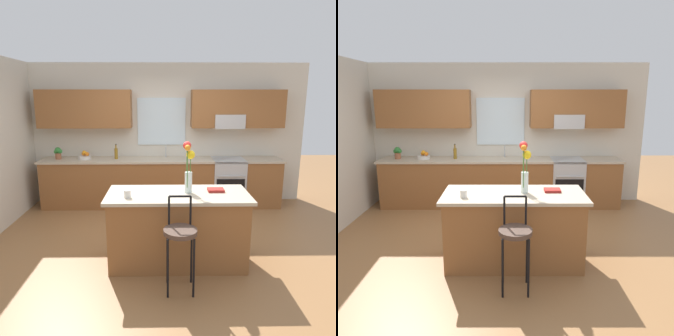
% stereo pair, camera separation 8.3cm
% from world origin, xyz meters
% --- Properties ---
extents(ground_plane, '(14.00, 14.00, 0.00)m').
position_xyz_m(ground_plane, '(0.00, 0.00, 0.00)').
color(ground_plane, olive).
extents(back_wall_assembly, '(5.60, 0.50, 2.70)m').
position_xyz_m(back_wall_assembly, '(0.02, 1.98, 1.51)').
color(back_wall_assembly, beige).
rests_on(back_wall_assembly, ground).
extents(counter_run, '(4.56, 0.64, 0.92)m').
position_xyz_m(counter_run, '(0.00, 1.70, 0.47)').
color(counter_run, brown).
rests_on(counter_run, ground).
extents(sink_faucet, '(0.02, 0.13, 0.23)m').
position_xyz_m(sink_faucet, '(0.08, 1.84, 1.06)').
color(sink_faucet, '#B7BABC').
rests_on(sink_faucet, counter_run).
extents(oven_range, '(0.60, 0.64, 0.92)m').
position_xyz_m(oven_range, '(1.27, 1.68, 0.46)').
color(oven_range, '#B7BABC').
rests_on(oven_range, ground).
extents(kitchen_island, '(1.74, 0.76, 0.92)m').
position_xyz_m(kitchen_island, '(0.21, -0.49, 0.46)').
color(kitchen_island, brown).
rests_on(kitchen_island, ground).
extents(bar_stool_near, '(0.36, 0.36, 1.04)m').
position_xyz_m(bar_stool_near, '(0.21, -1.08, 0.64)').
color(bar_stool_near, black).
rests_on(bar_stool_near, ground).
extents(flower_vase, '(0.14, 0.17, 0.63)m').
position_xyz_m(flower_vase, '(0.33, -0.46, 1.27)').
color(flower_vase, silver).
rests_on(flower_vase, kitchen_island).
extents(mug_ceramic, '(0.08, 0.08, 0.09)m').
position_xyz_m(mug_ceramic, '(-0.39, -0.65, 0.97)').
color(mug_ceramic, silver).
rests_on(mug_ceramic, kitchen_island).
extents(cookbook, '(0.20, 0.15, 0.03)m').
position_xyz_m(cookbook, '(0.68, -0.42, 0.94)').
color(cookbook, maroon).
rests_on(cookbook, kitchen_island).
extents(fruit_bowl_oranges, '(0.24, 0.24, 0.16)m').
position_xyz_m(fruit_bowl_oranges, '(-1.46, 1.70, 0.97)').
color(fruit_bowl_oranges, silver).
rests_on(fruit_bowl_oranges, counter_run).
extents(bottle_olive_oil, '(0.06, 0.06, 0.28)m').
position_xyz_m(bottle_olive_oil, '(-0.86, 1.70, 1.03)').
color(bottle_olive_oil, olive).
rests_on(bottle_olive_oil, counter_run).
extents(potted_plant_small, '(0.17, 0.11, 0.23)m').
position_xyz_m(potted_plant_small, '(-1.95, 1.70, 1.04)').
color(potted_plant_small, '#9E5B3D').
rests_on(potted_plant_small, counter_run).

